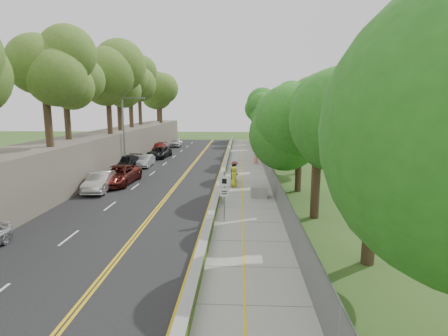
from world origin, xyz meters
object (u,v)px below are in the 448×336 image
Objects in this scene: concrete_block at (259,192)px; person_far at (256,150)px; streetlight at (126,128)px; car_2 at (118,175)px; signpost at (224,191)px; car_1 at (100,182)px; construction_barrel at (256,160)px; painter_0 at (234,177)px.

person_far is at bearing 88.19° from concrete_block.
car_2 is (1.46, -7.08, -3.77)m from streetlight.
streetlight is at bearing 124.08° from signpost.
signpost is 0.64× the size of car_1.
construction_barrel is (14.30, 4.72, -4.14)m from streetlight.
construction_barrel is 0.15× the size of car_2.
painter_0 is at bearing -32.95° from streetlight.
person_far is (3.15, 28.97, -1.14)m from signpost.
car_1 is at bearing -85.10° from streetlight.
signpost is 3.44× the size of construction_barrel.
construction_barrel is at bearing 82.70° from signpost.
streetlight is 8.16m from car_2.
construction_barrel is 15.73m from concrete_block.
construction_barrel is at bearing 41.54° from car_1.
painter_0 reaches higher than construction_barrel.
signpost is 13.02m from car_1.
painter_0 is at bearing -0.89° from car_2.
person_far is at bearing 39.19° from streetlight.
car_1 is at bearing 145.46° from signpost.
streetlight is 10.42m from car_1.
construction_barrel is at bearing 88.69° from concrete_block.
person_far is (0.72, 22.95, 0.35)m from concrete_block.
streetlight reaches higher than concrete_block.
person_far is (2.75, 19.68, -0.13)m from painter_0.
construction_barrel is at bearing -33.71° from painter_0.
construction_barrel is (2.79, 21.74, -1.46)m from signpost.
concrete_block is at bearing -38.28° from streetlight.
car_2 is 10.47m from painter_0.
streetlight is at bearing 89.57° from car_1.
streetlight is at bearing -161.72° from construction_barrel.
car_1 is (-10.68, 7.35, -1.13)m from signpost.
car_1 is 2.68× the size of painter_0.
car_2 is at bearing 64.32° from person_far.
construction_barrel is at bearing 18.28° from streetlight.
streetlight is at bearing 48.26° from person_far.
signpost is 1.72× the size of painter_0.
painter_0 reaches higher than car_2.
signpost is 9.36m from painter_0.
signpost is 2.00× the size of person_far.
person_far reaches higher than concrete_block.
signpost reaches higher than car_1.
car_1 is 3.11× the size of person_far.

